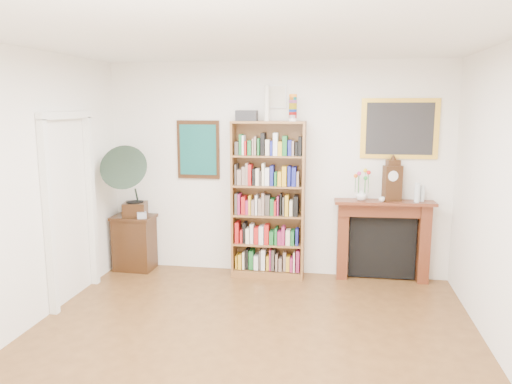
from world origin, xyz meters
TOP-DOWN VIEW (x-y plane):
  - room at (0.00, 0.00)m, footprint 4.51×5.01m
  - door_casing at (-2.21, 1.20)m, footprint 0.08×1.02m
  - teal_poster at (-1.05, 2.48)m, footprint 0.58×0.04m
  - small_picture at (0.00, 2.48)m, footprint 0.26×0.04m
  - gilt_painting at (1.55, 2.48)m, footprint 0.95×0.04m
  - bookshelf at (-0.08, 2.31)m, footprint 0.95×0.35m
  - side_cabinet at (-1.92, 2.28)m, footprint 0.56×0.42m
  - fireplace at (1.40, 2.41)m, footprint 1.26×0.36m
  - gramophone at (-1.90, 2.13)m, footprint 0.72×0.84m
  - cd_stack at (-1.76, 2.17)m, footprint 0.16×0.16m
  - mantel_clock at (1.48, 2.37)m, footprint 0.25×0.19m
  - flower_vase at (1.11, 2.34)m, footprint 0.18×0.18m
  - teacup at (1.35, 2.29)m, footprint 0.10×0.10m
  - bottle_left at (1.78, 2.33)m, footprint 0.07×0.07m
  - bottle_right at (1.85, 2.39)m, footprint 0.06×0.06m

SIDE VIEW (x-z plane):
  - side_cabinet at x=-1.92m, z-range 0.00..0.76m
  - fireplace at x=1.40m, z-range 0.09..1.14m
  - cd_stack at x=-1.76m, z-range 0.76..0.84m
  - teacup at x=1.35m, z-range 1.05..1.11m
  - flower_vase at x=1.11m, z-range 1.05..1.20m
  - bookshelf at x=-0.08m, z-range -0.03..2.32m
  - bottle_right at x=1.85m, z-range 1.05..1.25m
  - bottle_left at x=1.78m, z-range 1.05..1.29m
  - door_casing at x=-2.21m, z-range 0.18..2.35m
  - mantel_clock at x=1.48m, z-range 1.04..1.56m
  - gramophone at x=-1.90m, z-range 0.82..1.80m
  - room at x=0.00m, z-range -0.01..2.81m
  - teal_poster at x=-1.05m, z-range 1.26..2.04m
  - gilt_painting at x=1.55m, z-range 1.58..2.33m
  - small_picture at x=0.00m, z-range 2.20..2.50m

